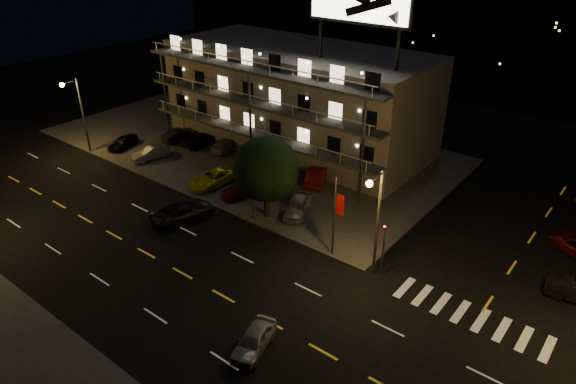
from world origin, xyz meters
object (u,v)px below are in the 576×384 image
Objects in this scene: tree at (266,170)px; lot_car_7 at (226,144)px; lot_car_2 at (213,178)px; road_car_east at (254,340)px; lot_car_4 at (298,206)px; road_car_west at (183,212)px.

tree is 15.04m from lot_car_7.
tree reaches higher than lot_car_7.
tree is 8.38m from lot_car_2.
tree is at bearing -6.70° from lot_car_2.
road_car_east is at bearing 125.13° from lot_car_7.
tree is 1.44× the size of lot_car_2.
lot_car_7 is at bearing 147.38° from tree.
lot_car_4 is (1.85, 1.79, -3.42)m from tree.
tree is 1.84× the size of road_car_east.
road_car_east is (7.23, -13.65, -0.23)m from lot_car_4.
lot_car_7 is at bearing 122.23° from road_car_east.
road_car_west is at bearing 137.80° from road_car_east.
road_car_west is (-5.13, -4.58, -3.56)m from tree.
lot_car_4 is 0.80× the size of road_car_west.
lot_car_4 is (9.39, 0.57, 0.06)m from lot_car_2.
lot_car_4 reaches higher than road_car_west.
lot_car_4 is 1.13× the size of road_car_east.
road_car_west is at bearing -161.00° from lot_car_4.
lot_car_2 is 21.14m from road_car_east.
lot_car_4 reaches higher than lot_car_2.
lot_car_2 is 0.91× the size of road_car_west.
road_car_east is (9.08, -11.86, -3.65)m from tree.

